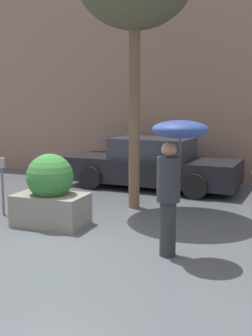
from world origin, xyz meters
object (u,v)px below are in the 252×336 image
(planter_box, at_px, (50,193))
(parking_meter, at_px, (2,174))
(person_adult, at_px, (175,159))
(parked_car_near, at_px, (152,165))

(planter_box, height_order, parking_meter, planter_box)
(person_adult, distance_m, parking_meter, 4.03)
(planter_box, xyz_separation_m, parking_meter, (-1.29, 0.29, 0.24))
(parked_car_near, height_order, parking_meter, parked_car_near)
(person_adult, bearing_deg, parked_car_near, 99.22)
(person_adult, relative_size, parking_meter, 1.72)
(planter_box, height_order, parked_car_near, planter_box)
(parked_car_near, xyz_separation_m, parking_meter, (-2.04, -3.76, 0.24))
(planter_box, bearing_deg, parked_car_near, 79.46)
(person_adult, height_order, parked_car_near, person_adult)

